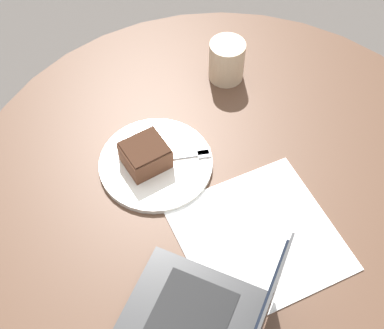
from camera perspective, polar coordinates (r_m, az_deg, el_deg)
The scene contains 7 objects.
ground_plane at distance 1.78m, azimuth 2.52°, elevation -16.01°, with size 12.00×12.00×0.00m, color #4C4742.
dining_table at distance 1.21m, azimuth 3.56°, elevation -6.24°, with size 1.09×1.09×0.77m.
paper_document at distance 1.03m, azimuth 7.11°, elevation -7.70°, with size 0.32×0.32×0.00m.
plate at distance 1.11m, azimuth -3.87°, elevation 0.10°, with size 0.24×0.24×0.01m.
cake_slice at distance 1.08m, azimuth -5.00°, elevation 1.04°, with size 0.09×0.08×0.05m.
fork at distance 1.11m, azimuth -1.52°, elevation 0.87°, with size 0.16×0.09×0.00m.
coffee_glass at distance 1.25m, azimuth 3.72°, elevation 11.00°, with size 0.08×0.08×0.10m.
Camera 1 is at (0.39, 0.45, 1.67)m, focal length 50.00 mm.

